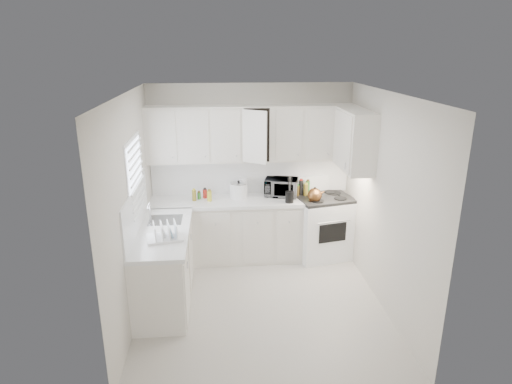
{
  "coord_description": "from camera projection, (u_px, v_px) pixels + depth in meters",
  "views": [
    {
      "loc": [
        -0.49,
        -4.86,
        3.07
      ],
      "look_at": [
        0.0,
        0.7,
        1.25
      ],
      "focal_mm": 31.05,
      "sensor_mm": 36.0,
      "label": 1
    }
  ],
  "objects": [
    {
      "name": "spice_left_3",
      "position": [
        210.0,
        195.0,
        6.49
      ],
      "size": [
        0.06,
        0.06,
        0.13
      ],
      "primitive_type": "cylinder",
      "color": "gold",
      "rests_on": "countertop_back"
    },
    {
      "name": "lower_cabinets_back",
      "position": [
        227.0,
        231.0,
        6.66
      ],
      "size": [
        2.22,
        0.6,
        0.9
      ],
      "primitive_type": null,
      "color": "beige",
      "rests_on": "floor"
    },
    {
      "name": "backsplash_left",
      "position": [
        136.0,
        210.0,
        5.29
      ],
      "size": [
        0.02,
        1.6,
        0.55
      ],
      "primitive_type": "cube",
      "color": "silver",
      "rests_on": "wall_left"
    },
    {
      "name": "microwave",
      "position": [
        281.0,
        185.0,
        6.62
      ],
      "size": [
        0.53,
        0.38,
        0.32
      ],
      "primitive_type": "imported",
      "rotation": [
        0.0,
        0.0,
        -0.26
      ],
      "color": "gray",
      "rests_on": "countertop_back"
    },
    {
      "name": "ceiling",
      "position": [
        262.0,
        94.0,
        4.79
      ],
      "size": [
        3.2,
        3.2,
        0.0
      ],
      "primitive_type": "plane",
      "rotation": [
        3.14,
        0.0,
        0.0
      ],
      "color": "white",
      "rests_on": "ground"
    },
    {
      "name": "upper_cabinets_right",
      "position": [
        353.0,
        169.0,
        6.02
      ],
      "size": [
        0.33,
        0.9,
        0.8
      ],
      "primitive_type": null,
      "color": "beige",
      "rests_on": "wall_right"
    },
    {
      "name": "tea_kettle",
      "position": [
        315.0,
        194.0,
        6.4
      ],
      "size": [
        0.3,
        0.27,
        0.24
      ],
      "primitive_type": null,
      "rotation": [
        0.0,
        0.0,
        -0.21
      ],
      "color": "brown",
      "rests_on": "stove"
    },
    {
      "name": "sauce_right_2",
      "position": [
        297.0,
        188.0,
        6.72
      ],
      "size": [
        0.06,
        0.06,
        0.19
      ],
      "primitive_type": "cylinder",
      "color": "#4C3A15",
      "rests_on": "countertop_back"
    },
    {
      "name": "sauce_right_4",
      "position": [
        304.0,
        188.0,
        6.73
      ],
      "size": [
        0.06,
        0.06,
        0.19
      ],
      "primitive_type": "cylinder",
      "color": "olive",
      "rests_on": "countertop_back"
    },
    {
      "name": "spice_left_0",
      "position": [
        195.0,
        194.0,
        6.56
      ],
      "size": [
        0.06,
        0.06,
        0.13
      ],
      "primitive_type": "cylinder",
      "color": "olive",
      "rests_on": "countertop_back"
    },
    {
      "name": "rice_cooker",
      "position": [
        239.0,
        189.0,
        6.56
      ],
      "size": [
        0.31,
        0.31,
        0.26
      ],
      "primitive_type": null,
      "rotation": [
        0.0,
        0.0,
        -0.2
      ],
      "color": "white",
      "rests_on": "countertop_back"
    },
    {
      "name": "sauce_right_5",
      "position": [
        308.0,
        189.0,
        6.67
      ],
      "size": [
        0.06,
        0.06,
        0.19
      ],
      "primitive_type": "cylinder",
      "color": "#307928",
      "rests_on": "countertop_back"
    },
    {
      "name": "upper_cabinets_back",
      "position": [
        252.0,
        160.0,
        6.49
      ],
      "size": [
        3.0,
        0.33,
        0.8
      ],
      "primitive_type": null,
      "color": "beige",
      "rests_on": "wall_back"
    },
    {
      "name": "spice_left_2",
      "position": [
        205.0,
        193.0,
        6.57
      ],
      "size": [
        0.06,
        0.06,
        0.13
      ],
      "primitive_type": "cylinder",
      "color": "#A41E15",
      "rests_on": "countertop_back"
    },
    {
      "name": "stove",
      "position": [
        323.0,
        218.0,
        6.7
      ],
      "size": [
        0.92,
        0.81,
        1.23
      ],
      "primitive_type": null,
      "rotation": [
        0.0,
        0.0,
        0.22
      ],
      "color": "white",
      "rests_on": "floor"
    },
    {
      "name": "paper_towel",
      "position": [
        243.0,
        187.0,
        6.65
      ],
      "size": [
        0.12,
        0.12,
        0.27
      ],
      "primitive_type": "cylinder",
      "color": "white",
      "rests_on": "countertop_back"
    },
    {
      "name": "wall_back",
      "position": [
        251.0,
        171.0,
        6.71
      ],
      "size": [
        3.0,
        0.0,
        3.0
      ],
      "primitive_type": "plane",
      "rotation": [
        1.57,
        0.0,
        0.0
      ],
      "color": "beige",
      "rests_on": "ground"
    },
    {
      "name": "backsplash_back",
      "position": [
        251.0,
        175.0,
        6.73
      ],
      "size": [
        2.98,
        0.02,
        0.55
      ],
      "primitive_type": "cube",
      "color": "silver",
      "rests_on": "wall_back"
    },
    {
      "name": "wall_right",
      "position": [
        385.0,
        203.0,
        5.32
      ],
      "size": [
        0.0,
        3.2,
        3.2
      ],
      "primitive_type": "plane",
      "rotation": [
        1.57,
        0.0,
        -1.57
      ],
      "color": "beige",
      "rests_on": "ground"
    },
    {
      "name": "frying_pan",
      "position": [
        333.0,
        193.0,
        6.76
      ],
      "size": [
        0.37,
        0.46,
        0.04
      ],
      "primitive_type": null,
      "rotation": [
        0.0,
        0.0,
        0.39
      ],
      "color": "black",
      "rests_on": "stove"
    },
    {
      "name": "dish_rack",
      "position": [
        164.0,
        230.0,
        5.13
      ],
      "size": [
        0.46,
        0.38,
        0.22
      ],
      "primitive_type": null,
      "rotation": [
        0.0,
        0.0,
        0.21
      ],
      "color": "white",
      "rests_on": "countertop_left"
    },
    {
      "name": "floor",
      "position": [
        261.0,
        303.0,
        5.6
      ],
      "size": [
        3.2,
        3.2,
        0.0
      ],
      "primitive_type": "plane",
      "color": "#B8B2A9",
      "rests_on": "ground"
    },
    {
      "name": "wall_left",
      "position": [
        131.0,
        210.0,
        5.07
      ],
      "size": [
        0.0,
        3.2,
        3.2
      ],
      "primitive_type": "plane",
      "rotation": [
        1.57,
        0.0,
        1.57
      ],
      "color": "beige",
      "rests_on": "ground"
    },
    {
      "name": "sauce_right_1",
      "position": [
        294.0,
        189.0,
        6.66
      ],
      "size": [
        0.06,
        0.06,
        0.19
      ],
      "primitive_type": "cylinder",
      "color": "gold",
      "rests_on": "countertop_back"
    },
    {
      "name": "countertop_back",
      "position": [
        226.0,
        201.0,
        6.5
      ],
      "size": [
        2.24,
        0.64,
        0.05
      ],
      "primitive_type": "cube",
      "color": "silver",
      "rests_on": "lower_cabinets_back"
    },
    {
      "name": "sauce_right_3",
      "position": [
        301.0,
        189.0,
        6.66
      ],
      "size": [
        0.06,
        0.06,
        0.19
      ],
      "primitive_type": "cylinder",
      "color": "black",
      "rests_on": "countertop_back"
    },
    {
      "name": "utensil_crock",
      "position": [
        290.0,
        189.0,
        6.32
      ],
      "size": [
        0.16,
        0.16,
        0.4
      ],
      "primitive_type": null,
      "rotation": [
        0.0,
        0.0,
        -0.22
      ],
      "color": "black",
      "rests_on": "countertop_back"
    },
    {
      "name": "lower_cabinets_left",
      "position": [
        164.0,
        267.0,
        5.55
      ],
      "size": [
        0.6,
        1.6,
        0.9
      ],
      "primitive_type": null,
      "color": "beige",
      "rests_on": "floor"
    },
    {
      "name": "wall_front",
      "position": [
        280.0,
        272.0,
        3.68
      ],
      "size": [
        3.0,
        0.0,
        3.0
      ],
      "primitive_type": "plane",
      "rotation": [
        -1.57,
        0.0,
        0.0
      ],
      "color": "beige",
      "rests_on": "ground"
    },
    {
      "name": "sauce_right_0",
      "position": [
        290.0,
        188.0,
        6.71
      ],
      "size": [
        0.06,
        0.06,
        0.19
      ],
      "primitive_type": "cylinder",
      "color": "#A41E15",
      "rests_on": "countertop_back"
    },
    {
      "name": "countertop_left",
      "position": [
        163.0,
        233.0,
        5.4
      ],
      "size": [
        0.64,
        1.62,
        0.05
      ],
      "primitive_type": "cube",
      "color": "silver",
      "rests_on": "lower_cabinets_left"
    },
    {
      "name": "sink",
      "position": [
        165.0,
        211.0,
        5.69
      ],
      "size": [
        0.42,
        0.38,
        0.3
      ],
      "primitive_type": null,
      "color": "gray",
      "rests_on": "countertop_left"
    },
    {
      "name": "spice_left_1",
      "position": [
        200.0,
        195.0,
        6.48
      ],
      "size": [
        0.06,
        0.06,
        0.13
      ],
      "primitive_type": "cylinder",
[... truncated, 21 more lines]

